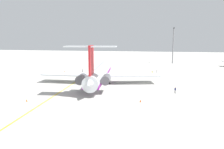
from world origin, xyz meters
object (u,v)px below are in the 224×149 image
Objects in this scene: main_jetliner at (99,73)px; safety_cone_tail at (140,101)px; ground_crew_near_nose at (152,72)px; ground_crew_near_tail at (175,89)px; ground_crew_portside at (157,71)px; ground_crew_starboard at (82,70)px; safety_cone_wingtip at (27,100)px; safety_cone_nose at (65,71)px; light_mast at (173,44)px.

safety_cone_tail is (17.89, 14.59, -3.16)m from main_jetliner.
ground_crew_near_nose is 0.96× the size of ground_crew_near_tail.
ground_crew_near_tail is at bearing 85.43° from ground_crew_portside.
ground_crew_near_nose is at bearing -53.68° from ground_crew_starboard.
safety_cone_wingtip is at bearing 119.80° from ground_crew_near_tail.
safety_cone_nose is 1.00× the size of safety_cone_tail.
ground_crew_near_nose is 30.83m from ground_crew_near_tail.
safety_cone_nose is at bearing 61.88° from ground_crew_near_tail.
ground_crew_portside reaches higher than safety_cone_nose.
ground_crew_near_nose is 0.95× the size of ground_crew_starboard.
safety_cone_tail is at bearing -136.67° from ground_crew_near_nose.
light_mast is (-75.52, 3.32, 10.64)m from ground_crew_near_tail.
ground_crew_near_tail reaches higher than safety_cone_tail.
main_jetliner reaches higher than ground_crew_starboard.
main_jetliner is 24.19m from ground_crew_near_tail.
ground_crew_portside is 44.41m from light_mast.
safety_cone_nose is (0.76, -7.93, -0.82)m from ground_crew_starboard.
ground_crew_starboard is 45.68m from safety_cone_wingtip.
ground_crew_near_nose is 47.85m from light_mast.
safety_cone_tail is at bearing -7.64° from light_mast.
ground_crew_starboard is (2.87, -31.63, -0.01)m from ground_crew_portside.
ground_crew_portside is at bearing 14.20° from ground_crew_near_tail.
ground_crew_near_nose is 2.98× the size of safety_cone_wingtip.
light_mast reaches higher than ground_crew_near_tail.
ground_crew_starboard is 3.14× the size of safety_cone_wingtip.
main_jetliner is 24.74× the size of ground_crew_portside.
ground_crew_near_nose is 0.94× the size of ground_crew_portside.
ground_crew_near_tail is 33.63m from ground_crew_portside.
ground_crew_near_tail is 3.11× the size of safety_cone_nose.
main_jetliner is 24.98× the size of ground_crew_starboard.
ground_crew_portside reaches higher than ground_crew_starboard.
ground_crew_portside is 3.17× the size of safety_cone_tail.
main_jetliner reaches higher than safety_cone_wingtip.
safety_cone_nose is at bearing 132.45° from ground_crew_starboard.
safety_cone_nose is at bearing 36.92° from main_jetliner.
ground_crew_near_tail is 12.97m from safety_cone_tail.
light_mast reaches higher than main_jetliner.
main_jetliner is at bearing -111.14° from ground_crew_starboard.
ground_crew_near_nose is 3.70m from ground_crew_portside.
light_mast is (-67.68, 26.07, 8.29)m from main_jetliner.
ground_crew_near_tail is at bearing -117.34° from main_jetliner.
ground_crew_portside is at bearing -11.31° from light_mast.
ground_crew_portside is 0.08× the size of light_mast.
main_jetliner reaches higher than ground_crew_portside.
ground_crew_portside is at bearing -43.07° from main_jetliner.
ground_crew_starboard reaches higher than safety_cone_nose.
ground_crew_near_tail is 53.62m from safety_cone_nose.
ground_crew_starboard reaches higher than ground_crew_near_nose.
safety_cone_wingtip is at bearing 146.67° from main_jetliner.
light_mast is (-45.16, 40.09, 10.63)m from ground_crew_starboard.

